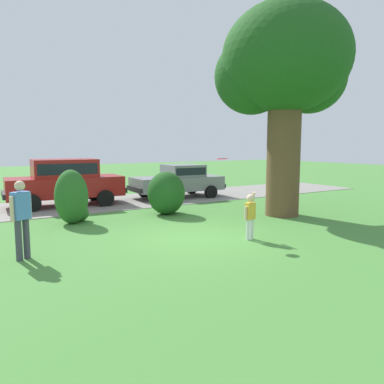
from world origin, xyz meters
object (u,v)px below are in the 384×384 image
at_px(parked_sedan, 179,180).
at_px(frisbee, 222,159).
at_px(parked_suv, 65,180).
at_px(adult_onlooker, 21,215).
at_px(oak_tree_large, 284,69).
at_px(child_thrower, 250,213).

height_order(parked_sedan, frisbee, frisbee).
relative_size(parked_suv, adult_onlooker, 2.77).
bearing_deg(oak_tree_large, adult_onlooker, -173.26).
bearing_deg(adult_onlooker, oak_tree_large, 6.74).
height_order(child_thrower, frisbee, frisbee).
bearing_deg(parked_sedan, parked_suv, 177.11).
distance_m(oak_tree_large, parked_sedan, 7.25).
relative_size(frisbee, adult_onlooker, 0.16).
relative_size(parked_sedan, child_thrower, 3.49).
bearing_deg(adult_onlooker, child_thrower, -13.11).
xyz_separation_m(child_thrower, adult_onlooker, (-5.39, 1.26, 0.27)).
distance_m(frisbee, adult_onlooker, 5.05).
height_order(parked_suv, child_thrower, parked_suv).
relative_size(parked_sedan, parked_suv, 0.93).
relative_size(parked_sedan, adult_onlooker, 2.58).
height_order(oak_tree_large, frisbee, oak_tree_large).
height_order(parked_sedan, parked_suv, parked_suv).
relative_size(oak_tree_large, parked_sedan, 1.63).
height_order(parked_suv, adult_onlooker, parked_suv).
relative_size(oak_tree_large, frisbee, 26.06).
xyz_separation_m(oak_tree_large, parked_suv, (-6.08, 6.06, -4.04)).
bearing_deg(frisbee, parked_sedan, 67.92).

